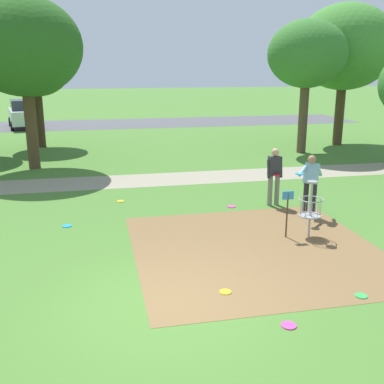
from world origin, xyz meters
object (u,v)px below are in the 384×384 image
at_px(tree_near_right, 24,47).
at_px(parked_car_leftmost, 24,114).
at_px(player_foreground_watching, 274,173).
at_px(frisbee_scattered_a, 121,201).
at_px(frisbee_near_basket, 289,325).
at_px(tree_mid_left, 35,67).
at_px(tree_far_center, 345,48).
at_px(tree_mid_right, 307,55).
at_px(frisbee_by_tee, 67,226).
at_px(disc_golf_basket, 308,207).
at_px(player_throwing, 311,181).
at_px(frisbee_far_left, 361,296).
at_px(frisbee_mid_grass, 225,292).
at_px(frisbee_far_right, 231,207).

relative_size(tree_near_right, parked_car_leftmost, 1.47).
relative_size(player_foreground_watching, frisbee_scattered_a, 7.72).
bearing_deg(frisbee_near_basket, tree_mid_left, 106.78).
xyz_separation_m(tree_mid_left, tree_far_center, (15.13, -2.53, 0.95)).
height_order(player_foreground_watching, tree_near_right, tree_near_right).
xyz_separation_m(player_foreground_watching, tree_mid_right, (4.55, 7.85, 3.52)).
distance_m(frisbee_near_basket, frisbee_scattered_a, 7.89).
distance_m(tree_near_right, parked_car_leftmost, 14.09).
bearing_deg(tree_mid_left, frisbee_near_basket, -73.22).
bearing_deg(frisbee_by_tee, tree_mid_left, 98.22).
bearing_deg(disc_golf_basket, player_throwing, 62.47).
xyz_separation_m(frisbee_far_left, tree_mid_right, (5.09, 13.46, 4.48)).
bearing_deg(frisbee_by_tee, frisbee_far_left, -42.80).
bearing_deg(frisbee_near_basket, disc_golf_basket, 60.75).
bearing_deg(frisbee_mid_grass, frisbee_by_tee, 124.97).
relative_size(frisbee_near_basket, frisbee_by_tee, 0.99).
height_order(frisbee_far_left, frisbee_scattered_a, same).
bearing_deg(frisbee_near_basket, tree_mid_right, 64.38).
height_order(frisbee_far_right, frisbee_scattered_a, same).
bearing_deg(parked_car_leftmost, tree_far_center, -32.21).
distance_m(frisbee_by_tee, tree_near_right, 8.98).
xyz_separation_m(frisbee_mid_grass, frisbee_scattered_a, (-1.52, 6.28, 0.00)).
bearing_deg(tree_mid_right, parked_car_leftmost, 138.73).
bearing_deg(frisbee_far_left, tree_mid_left, 112.14).
relative_size(frisbee_mid_grass, tree_mid_right, 0.04).
distance_m(frisbee_far_left, frisbee_far_right, 5.74).
relative_size(player_throwing, tree_mid_left, 0.32).
bearing_deg(frisbee_scattered_a, frisbee_by_tee, -127.16).
distance_m(frisbee_near_basket, tree_mid_left, 19.57).
height_order(player_throwing, tree_far_center, tree_far_center).
bearing_deg(frisbee_far_left, tree_mid_right, 69.29).
height_order(frisbee_near_basket, frisbee_far_left, same).
xyz_separation_m(tree_far_center, parked_car_leftmost, (-16.98, 10.70, -3.96)).
relative_size(player_throwing, frisbee_by_tee, 6.88).
relative_size(tree_near_right, tree_far_center, 0.94).
distance_m(frisbee_by_tee, tree_mid_right, 14.20).
bearing_deg(frisbee_far_left, tree_near_right, 119.26).
height_order(frisbee_far_left, tree_far_center, tree_far_center).
bearing_deg(parked_car_leftmost, tree_mid_left, -77.24).
xyz_separation_m(disc_golf_basket, frisbee_scattered_a, (-4.23, 3.96, -0.74)).
height_order(frisbee_mid_grass, tree_near_right, tree_near_right).
bearing_deg(parked_car_leftmost, player_foreground_watching, -64.65).
distance_m(frisbee_far_left, tree_mid_right, 15.07).
relative_size(player_throwing, frisbee_far_left, 7.68).
height_order(player_foreground_watching, frisbee_mid_grass, player_foreground_watching).
distance_m(disc_golf_basket, frisbee_far_right, 3.01).
height_order(frisbee_far_right, tree_mid_left, tree_mid_left).
distance_m(tree_mid_right, parked_car_leftmost, 19.16).
bearing_deg(tree_near_right, frisbee_mid_grass, -68.58).
xyz_separation_m(player_foreground_watching, frisbee_scattered_a, (-4.42, 1.32, -0.96)).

